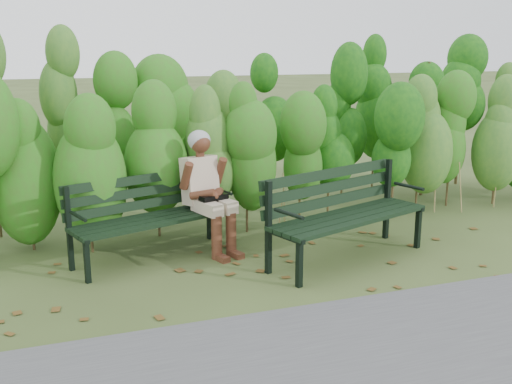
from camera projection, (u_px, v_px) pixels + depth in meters
name	position (u px, v px, depth m)	size (l,w,h in m)	color
ground	(267.00, 270.00, 6.16)	(80.00, 80.00, 0.00)	#37451F
footpath	(379.00, 379.00, 4.15)	(60.00, 2.50, 0.01)	#474749
hedge_band	(216.00, 126.00, 7.57)	(11.04, 1.67, 2.42)	#47381E
leaf_litter	(254.00, 272.00, 6.11)	(5.89, 2.12, 0.01)	brown
bench_left	(149.00, 210.00, 6.45)	(1.87, 1.10, 0.89)	black
bench_right	(342.00, 207.00, 6.41)	(2.02, 1.22, 0.96)	black
seated_woman	(207.00, 185.00, 6.62)	(0.60, 0.85, 1.35)	beige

